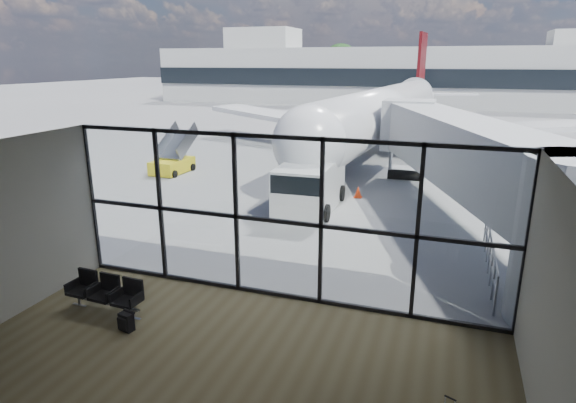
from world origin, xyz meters
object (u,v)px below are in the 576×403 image
Objects in this scene: airliner at (386,112)px; mobile_stairs at (173,164)px; service_van at (310,185)px; belt_loader at (308,156)px; seating_row at (107,291)px; backpack at (126,322)px.

mobile_stairs is at bearing -126.72° from airliner.
mobile_stairs is at bearing 153.99° from service_van.
service_van is 1.09× the size of belt_loader.
seating_row is 0.68× the size of mobile_stairs.
airliner is (2.29, 27.06, 2.47)m from backpack.
belt_loader is at bearing 93.36° from seating_row.
belt_loader is (-3.50, -7.67, -2.03)m from airliner.
mobile_stairs is (-8.16, 15.23, 0.29)m from backpack.
backpack is 27.26m from airliner.
service_van reaches higher than backpack.
service_van reaches higher than seating_row.
seating_row is at bearing -105.35° from service_van.
belt_loader is at bearing 105.29° from service_van.
mobile_stairs reaches higher than belt_loader.
service_van is at bearing -88.51° from airliner.
airliner is at bearing 85.68° from seating_row.
airliner reaches higher than backpack.
belt_loader is 8.10m from mobile_stairs.
mobile_stairs is at bearing -154.58° from belt_loader.
service_van is 10.47m from mobile_stairs.
airliner is 8.67m from belt_loader.
mobile_stairs reaches higher than seating_row.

